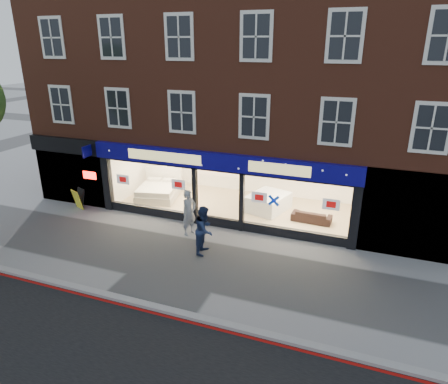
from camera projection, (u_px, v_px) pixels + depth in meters
The scene contains 12 objects.
ground at pixel (187, 260), 14.47m from camera, with size 120.00×120.00×0.00m, color gray.
kerb_line at pixel (142, 310), 11.75m from camera, with size 60.00×0.10×0.01m, color #8C0A07.
kerb_stone at pixel (146, 305), 11.91m from camera, with size 60.00×0.25×0.12m, color gray.
showroom_floor at pixel (235, 207), 19.06m from camera, with size 11.00×4.50×0.10m, color tan.
building at pixel (248, 60), 18.22m from camera, with size 19.00×8.26×10.30m.
display_bed at pixel (159, 190), 20.02m from camera, with size 2.32×2.61×1.28m.
bedside_table at pixel (165, 182), 21.49m from camera, with size 0.45×0.45×0.55m, color brown.
mattress_stack at pixel (268, 202), 18.47m from camera, with size 1.98×2.25×0.75m.
sofa at pixel (312, 216), 17.28m from camera, with size 1.70×0.67×0.50m, color black.
a_board at pixel (79, 199), 18.85m from camera, with size 0.63×0.40×0.96m, color yellow.
pedestrian_grey at pixel (189, 212), 16.14m from camera, with size 0.70×0.46×1.91m, color #95989B.
pedestrian_blue at pixel (205, 230), 14.72m from camera, with size 0.90×0.70×1.85m, color #1A274A.
Camera 1 is at (5.70, -11.41, 7.39)m, focal length 32.00 mm.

